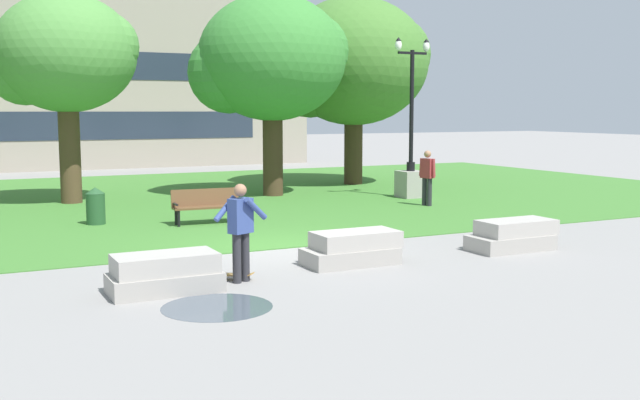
{
  "coord_description": "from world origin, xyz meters",
  "views": [
    {
      "loc": [
        -6.21,
        -14.49,
        2.95
      ],
      "look_at": [
        0.29,
        -1.4,
        1.2
      ],
      "focal_mm": 42.0,
      "sensor_mm": 36.0,
      "label": 1
    }
  ],
  "objects_px": {
    "trash_bin": "(96,206)",
    "person_bystander_near_lawn": "(427,175)",
    "lamp_post_left": "(411,166)",
    "concrete_block_right": "(513,236)",
    "park_bench_near_left": "(207,204)",
    "person_skateboarder": "(241,227)",
    "skateboard": "(225,274)",
    "concrete_block_left": "(353,249)",
    "concrete_block_center": "(165,274)"
  },
  "relations": [
    {
      "from": "park_bench_near_left",
      "to": "person_bystander_near_lawn",
      "type": "xyz_separation_m",
      "value": [
        7.26,
        0.52,
        0.44
      ]
    },
    {
      "from": "lamp_post_left",
      "to": "park_bench_near_left",
      "type": "bearing_deg",
      "value": -161.9
    },
    {
      "from": "park_bench_near_left",
      "to": "person_bystander_near_lawn",
      "type": "bearing_deg",
      "value": 4.08
    },
    {
      "from": "person_skateboarder",
      "to": "skateboard",
      "type": "height_order",
      "value": "person_skateboarder"
    },
    {
      "from": "trash_bin",
      "to": "person_bystander_near_lawn",
      "type": "relative_size",
      "value": 0.56
    },
    {
      "from": "concrete_block_right",
      "to": "skateboard",
      "type": "relative_size",
      "value": 2.09
    },
    {
      "from": "concrete_block_right",
      "to": "park_bench_near_left",
      "type": "bearing_deg",
      "value": 126.49
    },
    {
      "from": "lamp_post_left",
      "to": "concrete_block_center",
      "type": "bearing_deg",
      "value": -139.25
    },
    {
      "from": "person_skateboarder",
      "to": "person_bystander_near_lawn",
      "type": "xyz_separation_m",
      "value": [
        8.78,
        7.16,
        0.01
      ]
    },
    {
      "from": "person_skateboarder",
      "to": "skateboard",
      "type": "distance_m",
      "value": 0.96
    },
    {
      "from": "concrete_block_left",
      "to": "person_skateboarder",
      "type": "distance_m",
      "value": 2.58
    },
    {
      "from": "lamp_post_left",
      "to": "trash_bin",
      "type": "distance_m",
      "value": 10.76
    },
    {
      "from": "lamp_post_left",
      "to": "trash_bin",
      "type": "relative_size",
      "value": 5.55
    },
    {
      "from": "person_bystander_near_lawn",
      "to": "person_skateboarder",
      "type": "bearing_deg",
      "value": -140.81
    },
    {
      "from": "park_bench_near_left",
      "to": "concrete_block_center",
      "type": "bearing_deg",
      "value": -113.1
    },
    {
      "from": "concrete_block_left",
      "to": "person_bystander_near_lawn",
      "type": "distance_m",
      "value": 9.24
    },
    {
      "from": "skateboard",
      "to": "trash_bin",
      "type": "height_order",
      "value": "trash_bin"
    },
    {
      "from": "person_skateboarder",
      "to": "trash_bin",
      "type": "height_order",
      "value": "person_skateboarder"
    },
    {
      "from": "park_bench_near_left",
      "to": "lamp_post_left",
      "type": "height_order",
      "value": "lamp_post_left"
    },
    {
      "from": "concrete_block_right",
      "to": "person_bystander_near_lawn",
      "type": "xyz_separation_m",
      "value": [
        2.54,
        6.9,
        0.68
      ]
    },
    {
      "from": "concrete_block_center",
      "to": "park_bench_near_left",
      "type": "bearing_deg",
      "value": 66.9
    },
    {
      "from": "concrete_block_right",
      "to": "park_bench_near_left",
      "type": "relative_size",
      "value": 1.03
    },
    {
      "from": "trash_bin",
      "to": "person_bystander_near_lawn",
      "type": "height_order",
      "value": "person_bystander_near_lawn"
    },
    {
      "from": "park_bench_near_left",
      "to": "trash_bin",
      "type": "bearing_deg",
      "value": 155.92
    },
    {
      "from": "skateboard",
      "to": "park_bench_near_left",
      "type": "height_order",
      "value": "park_bench_near_left"
    },
    {
      "from": "skateboard",
      "to": "lamp_post_left",
      "type": "relative_size",
      "value": 0.17
    },
    {
      "from": "trash_bin",
      "to": "concrete_block_left",
      "type": "bearing_deg",
      "value": -64.25
    },
    {
      "from": "concrete_block_center",
      "to": "lamp_post_left",
      "type": "bearing_deg",
      "value": 40.75
    },
    {
      "from": "concrete_block_right",
      "to": "skateboard",
      "type": "xyz_separation_m",
      "value": [
        -6.42,
        0.07,
        -0.22
      ]
    },
    {
      "from": "person_skateboarder",
      "to": "trash_bin",
      "type": "relative_size",
      "value": 1.78
    },
    {
      "from": "concrete_block_right",
      "to": "park_bench_near_left",
      "type": "xyz_separation_m",
      "value": [
        -4.72,
        6.38,
        0.23
      ]
    },
    {
      "from": "trash_bin",
      "to": "person_skateboarder",
      "type": "bearing_deg",
      "value": -82.04
    },
    {
      "from": "concrete_block_right",
      "to": "park_bench_near_left",
      "type": "distance_m",
      "value": 7.94
    },
    {
      "from": "person_skateboarder",
      "to": "lamp_post_left",
      "type": "bearing_deg",
      "value": 44.12
    },
    {
      "from": "concrete_block_center",
      "to": "skateboard",
      "type": "bearing_deg",
      "value": 21.97
    },
    {
      "from": "lamp_post_left",
      "to": "skateboard",
      "type": "bearing_deg",
      "value": -137.44
    },
    {
      "from": "concrete_block_left",
      "to": "person_skateboarder",
      "type": "height_order",
      "value": "person_skateboarder"
    },
    {
      "from": "lamp_post_left",
      "to": "person_skateboarder",
      "type": "bearing_deg",
      "value": -135.88
    },
    {
      "from": "park_bench_near_left",
      "to": "lamp_post_left",
      "type": "xyz_separation_m",
      "value": [
        8.03,
        2.63,
        0.55
      ]
    },
    {
      "from": "concrete_block_right",
      "to": "person_skateboarder",
      "type": "relative_size",
      "value": 1.1
    },
    {
      "from": "concrete_block_left",
      "to": "concrete_block_right",
      "type": "height_order",
      "value": "same"
    },
    {
      "from": "concrete_block_center",
      "to": "trash_bin",
      "type": "height_order",
      "value": "trash_bin"
    },
    {
      "from": "lamp_post_left",
      "to": "trash_bin",
      "type": "height_order",
      "value": "lamp_post_left"
    },
    {
      "from": "concrete_block_right",
      "to": "lamp_post_left",
      "type": "xyz_separation_m",
      "value": [
        3.31,
        9.0,
        0.79
      ]
    },
    {
      "from": "concrete_block_center",
      "to": "trash_bin",
      "type": "relative_size",
      "value": 1.87
    },
    {
      "from": "park_bench_near_left",
      "to": "trash_bin",
      "type": "relative_size",
      "value": 1.9
    },
    {
      "from": "concrete_block_right",
      "to": "person_bystander_near_lawn",
      "type": "relative_size",
      "value": 1.1
    },
    {
      "from": "park_bench_near_left",
      "to": "lamp_post_left",
      "type": "bearing_deg",
      "value": 18.1
    },
    {
      "from": "skateboard",
      "to": "lamp_post_left",
      "type": "distance_m",
      "value": 13.24
    },
    {
      "from": "concrete_block_center",
      "to": "person_skateboarder",
      "type": "xyz_separation_m",
      "value": [
        1.37,
        0.15,
        0.67
      ]
    }
  ]
}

